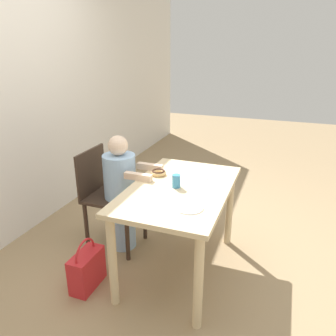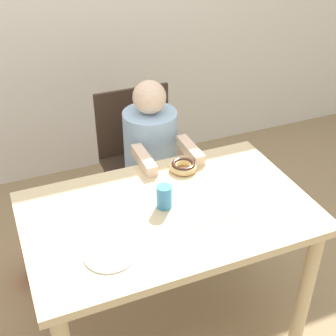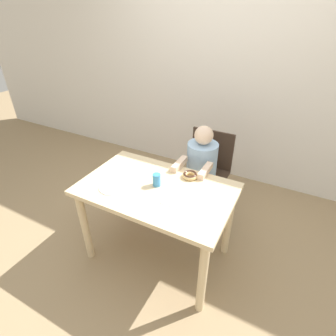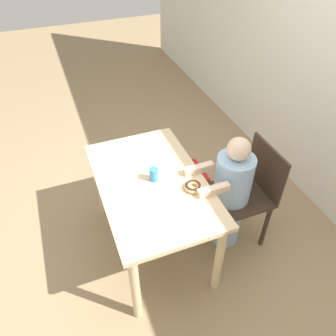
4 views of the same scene
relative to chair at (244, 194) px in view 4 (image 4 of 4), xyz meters
The scene contains 9 objects.
ground_plane 0.84m from the chair, 101.30° to the right, with size 12.00×12.00×0.00m, color #997F5B.
dining_table 0.71m from the chair, 101.30° to the right, with size 1.13×0.71×0.71m.
chair is the anchor object (origin of this frame).
child_figure 0.13m from the chair, 90.00° to the right, with size 0.28×0.47×1.01m.
donut 0.52m from the chair, 86.21° to the right, with size 0.12×0.12×0.04m.
napkin 0.75m from the chair, 88.30° to the right, with size 0.25×0.25×0.00m.
handbag 0.66m from the chair, 167.62° to the right, with size 0.29×0.14×0.39m.
cup 0.74m from the chair, 102.46° to the right, with size 0.06×0.06×0.10m.
plate 0.98m from the chair, 116.59° to the right, with size 0.18×0.18×0.01m.
Camera 4 is at (1.55, -0.48, 2.23)m, focal length 35.00 mm.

